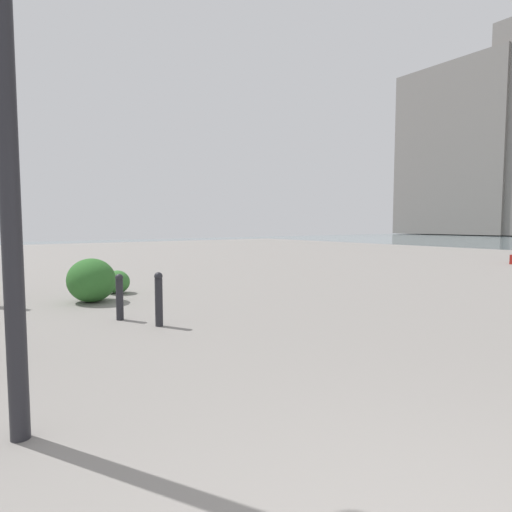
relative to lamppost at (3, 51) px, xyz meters
name	(u,v)px	position (x,y,z in m)	size (l,w,h in m)	color
building_highrise	(471,154)	(32.30, -67.71, 9.96)	(17.37, 15.74, 25.54)	gray
lamppost	(3,51)	(0.00, 0.00, 0.00)	(0.98, 0.28, 4.25)	#232328
bollard_near	(159,298)	(2.68, -2.21, -2.37)	(0.13, 0.13, 0.86)	#232328
bollard_mid	(120,296)	(3.48, -1.85, -2.41)	(0.13, 0.13, 0.78)	#232328
shrub_low	(91,280)	(5.43, -1.89, -2.36)	(1.06, 0.95, 0.90)	#2D6628
shrub_round	(117,282)	(6.22, -2.65, -2.55)	(0.62, 0.56, 0.53)	#387533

